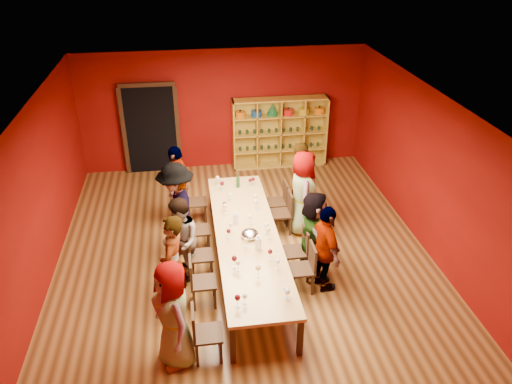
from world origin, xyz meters
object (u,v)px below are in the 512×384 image
at_px(tasting_table, 247,236).
at_px(wine_bottle, 238,182).
at_px(person_left_4, 178,185).
at_px(chair_person_right_2, 299,248).
at_px(chair_person_left_4, 193,200).
at_px(chair_person_right_3, 285,210).
at_px(person_left_3, 177,209).
at_px(chair_person_right_1, 306,266).
at_px(person_right_3, 303,193).
at_px(person_right_2, 314,233).
at_px(chair_person_left_2, 196,253).
at_px(person_right_1, 325,249).
at_px(person_left_2, 181,240).
at_px(chair_person_left_3, 195,227).
at_px(chair_person_left_1, 198,280).
at_px(chair_person_left_0, 202,331).
at_px(person_left_1, 173,264).
at_px(shelving_unit, 279,129).
at_px(chair_person_right_4, 280,199).
at_px(spittoon_bowl, 250,234).
at_px(person_right_4, 301,182).
at_px(person_left_0, 173,315).

xyz_separation_m(tasting_table, wine_bottle, (0.05, 1.78, 0.17)).
bearing_deg(person_left_4, chair_person_right_2, 61.77).
xyz_separation_m(chair_person_left_4, chair_person_right_3, (1.82, -0.71, 0.00)).
bearing_deg(chair_person_left_4, person_left_4, -180.00).
relative_size(person_left_3, chair_person_right_1, 2.07).
bearing_deg(chair_person_right_2, person_right_3, 74.93).
height_order(person_left_3, person_right_2, person_left_3).
xyz_separation_m(chair_person_left_2, person_right_1, (2.14, -0.64, 0.31)).
height_order(person_left_2, chair_person_left_3, person_left_2).
height_order(chair_person_left_3, chair_person_left_4, same).
bearing_deg(person_right_3, person_left_2, 121.24).
xyz_separation_m(tasting_table, chair_person_right_1, (0.91, -0.72, -0.20)).
distance_m(person_left_2, person_left_3, 0.85).
distance_m(chair_person_right_1, wine_bottle, 2.68).
bearing_deg(person_left_2, chair_person_left_2, 80.04).
bearing_deg(chair_person_left_1, chair_person_right_3, 47.11).
height_order(chair_person_left_0, person_left_2, person_left_2).
distance_m(person_left_3, person_right_3, 2.50).
xyz_separation_m(person_left_1, chair_person_right_3, (2.19, 1.96, -0.36)).
bearing_deg(chair_person_left_2, person_right_1, -16.72).
distance_m(tasting_table, person_left_2, 1.17).
xyz_separation_m(chair_person_right_2, person_right_2, (0.25, 0.00, 0.30)).
bearing_deg(person_left_4, person_right_3, 89.90).
height_order(shelving_unit, person_left_4, shelving_unit).
height_order(person_left_4, chair_person_right_4, person_left_4).
height_order(chair_person_left_2, chair_person_right_4, same).
height_order(tasting_table, spittoon_bowl, spittoon_bowl).
bearing_deg(tasting_table, wine_bottle, 88.53).
relative_size(chair_person_right_3, person_right_4, 0.51).
distance_m(person_left_0, chair_person_left_2, 1.99).
relative_size(chair_person_left_3, spittoon_bowl, 2.83).
bearing_deg(person_right_4, person_left_3, 109.96).
height_order(person_right_1, chair_person_right_2, person_right_1).
bearing_deg(chair_person_left_2, chair_person_right_1, -19.45).
xyz_separation_m(chair_person_left_1, person_right_1, (2.14, 0.11, 0.31)).
bearing_deg(chair_person_left_1, person_left_0, -107.90).
distance_m(person_left_0, chair_person_right_3, 3.84).
xyz_separation_m(chair_person_left_3, person_right_4, (2.26, 0.84, 0.38)).
height_order(chair_person_left_2, person_right_4, person_right_4).
xyz_separation_m(person_left_2, person_right_1, (2.39, -0.64, 0.02)).
xyz_separation_m(chair_person_left_1, wine_bottle, (0.96, 2.62, 0.37)).
xyz_separation_m(chair_person_left_2, person_right_2, (2.07, -0.12, 0.30)).
bearing_deg(chair_person_left_3, spittoon_bowl, -42.68).
relative_size(chair_person_left_2, chair_person_right_2, 1.00).
distance_m(chair_person_right_2, person_right_3, 1.43).
distance_m(shelving_unit, person_right_4, 2.73).
relative_size(spittoon_bowl, wine_bottle, 1.03).
relative_size(tasting_table, person_left_4, 2.60).
xyz_separation_m(person_left_3, chair_person_left_4, (0.29, 1.08, -0.43)).
bearing_deg(chair_person_right_1, tasting_table, 141.53).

